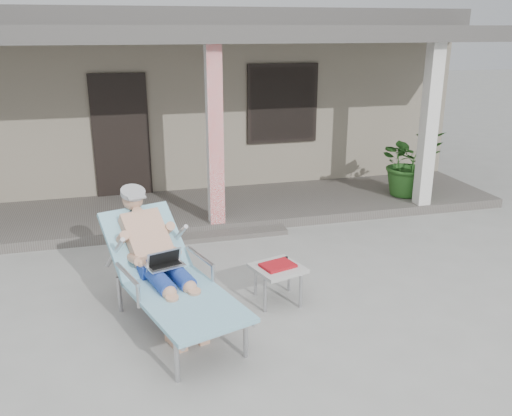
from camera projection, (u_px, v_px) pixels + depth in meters
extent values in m
plane|color=#9E9E99|center=(252.00, 294.00, 6.36)|extent=(60.00, 60.00, 0.00)
cube|color=gray|center=(178.00, 98.00, 11.84)|extent=(10.00, 5.00, 3.00)
cube|color=#474442|center=(174.00, 18.00, 11.32)|extent=(10.40, 5.40, 0.30)
cube|color=black|center=(121.00, 136.00, 9.30)|extent=(0.95, 0.06, 2.10)
cube|color=black|center=(282.00, 104.00, 9.86)|extent=(1.20, 0.06, 1.30)
cube|color=black|center=(283.00, 104.00, 9.86)|extent=(1.32, 0.05, 1.42)
cube|color=#605B56|center=(207.00, 209.00, 9.08)|extent=(10.00, 2.00, 0.15)
cube|color=red|center=(215.00, 137.00, 7.87)|extent=(0.22, 0.22, 2.61)
cube|color=silver|center=(429.00, 126.00, 8.71)|extent=(0.22, 0.22, 2.61)
cube|color=#474442|center=(202.00, 34.00, 8.19)|extent=(10.00, 2.30, 0.24)
cube|color=#605B56|center=(221.00, 235.00, 8.04)|extent=(2.00, 0.30, 0.07)
cylinder|color=#B7B7BC|center=(177.00, 361.00, 4.71)|extent=(0.05, 0.05, 0.41)
cylinder|color=#B7B7BC|center=(246.00, 338.00, 5.07)|extent=(0.05, 0.05, 0.41)
cylinder|color=#B7B7BC|center=(120.00, 294.00, 5.90)|extent=(0.05, 0.05, 0.41)
cylinder|color=#B7B7BC|center=(179.00, 279.00, 6.26)|extent=(0.05, 0.05, 0.41)
cube|color=#B7B7BC|center=(186.00, 303.00, 5.25)|extent=(1.08, 1.51, 0.03)
cube|color=#8CD3D8|center=(186.00, 301.00, 5.24)|extent=(1.20, 1.59, 0.04)
cube|color=#B7B7BC|center=(146.00, 245.00, 5.96)|extent=(0.86, 0.83, 0.55)
cube|color=#8CD3D8|center=(145.00, 242.00, 5.95)|extent=(0.99, 0.94, 0.62)
cylinder|color=#99999B|center=(132.00, 192.00, 6.05)|extent=(0.34, 0.35, 0.14)
cube|color=silver|center=(165.00, 265.00, 5.57)|extent=(0.43, 0.36, 0.26)
cube|color=#B4B4AF|center=(278.00, 268.00, 6.06)|extent=(0.64, 0.64, 0.04)
cylinder|color=#B7B7BC|center=(265.00, 296.00, 5.89)|extent=(0.04, 0.04, 0.39)
cylinder|color=#B7B7BC|center=(301.00, 292.00, 5.99)|extent=(0.04, 0.04, 0.39)
cylinder|color=#B7B7BC|center=(255.00, 280.00, 6.26)|extent=(0.04, 0.04, 0.39)
cylinder|color=#B7B7BC|center=(289.00, 276.00, 6.36)|extent=(0.04, 0.04, 0.39)
cube|color=#B0121C|center=(278.00, 265.00, 6.04)|extent=(0.42, 0.36, 0.03)
cube|color=black|center=(274.00, 261.00, 6.17)|extent=(0.35, 0.12, 0.04)
imported|color=#26591E|center=(409.00, 162.00, 9.43)|extent=(1.11, 0.98, 1.18)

